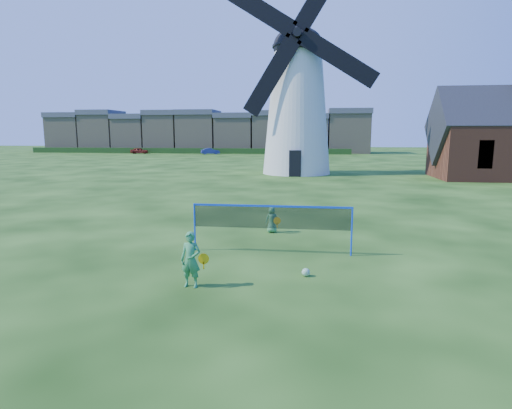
{
  "coord_description": "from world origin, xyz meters",
  "views": [
    {
      "loc": [
        1.97,
        -12.99,
        3.78
      ],
      "look_at": [
        0.2,
        0.5,
        1.5
      ],
      "focal_mm": 29.9,
      "sensor_mm": 36.0,
      "label": 1
    }
  ],
  "objects_px": {
    "windmill": "(297,102)",
    "badminton_net": "(271,218)",
    "car_left": "(139,151)",
    "play_ball": "(306,272)",
    "player_girl": "(191,260)",
    "car_right": "(210,151)",
    "player_boy": "(272,220)"
  },
  "relations": [
    {
      "from": "windmill",
      "to": "player_girl",
      "type": "distance_m",
      "value": 31.36
    },
    {
      "from": "player_girl",
      "to": "car_left",
      "type": "height_order",
      "value": "player_girl"
    },
    {
      "from": "windmill",
      "to": "badminton_net",
      "type": "distance_m",
      "value": 28.01
    },
    {
      "from": "windmill",
      "to": "car_left",
      "type": "xyz_separation_m",
      "value": [
        -30.58,
        36.03,
        -6.09
      ]
    },
    {
      "from": "windmill",
      "to": "play_ball",
      "type": "xyz_separation_m",
      "value": [
        1.37,
        -29.59,
        -6.54
      ]
    },
    {
      "from": "windmill",
      "to": "car_right",
      "type": "xyz_separation_m",
      "value": [
        -16.88,
        35.47,
        -6.09
      ]
    },
    {
      "from": "player_girl",
      "to": "player_boy",
      "type": "xyz_separation_m",
      "value": [
        1.44,
        6.14,
        -0.2
      ]
    },
    {
      "from": "player_girl",
      "to": "play_ball",
      "type": "xyz_separation_m",
      "value": [
        2.82,
        1.17,
        -0.59
      ]
    },
    {
      "from": "player_girl",
      "to": "car_right",
      "type": "height_order",
      "value": "player_girl"
    },
    {
      "from": "player_girl",
      "to": "player_boy",
      "type": "height_order",
      "value": "player_girl"
    },
    {
      "from": "play_ball",
      "to": "player_girl",
      "type": "bearing_deg",
      "value": -157.48
    },
    {
      "from": "play_ball",
      "to": "car_left",
      "type": "relative_size",
      "value": 0.07
    },
    {
      "from": "badminton_net",
      "to": "car_right",
      "type": "relative_size",
      "value": 1.49
    },
    {
      "from": "windmill",
      "to": "player_girl",
      "type": "relative_size",
      "value": 13.73
    },
    {
      "from": "windmill",
      "to": "car_right",
      "type": "distance_m",
      "value": 39.75
    },
    {
      "from": "badminton_net",
      "to": "car_right",
      "type": "distance_m",
      "value": 65.22
    },
    {
      "from": "car_left",
      "to": "car_right",
      "type": "relative_size",
      "value": 0.96
    },
    {
      "from": "badminton_net",
      "to": "windmill",
      "type": "bearing_deg",
      "value": 90.49
    },
    {
      "from": "badminton_net",
      "to": "play_ball",
      "type": "distance_m",
      "value": 2.62
    },
    {
      "from": "windmill",
      "to": "player_boy",
      "type": "height_order",
      "value": "windmill"
    },
    {
      "from": "player_boy",
      "to": "car_left",
      "type": "xyz_separation_m",
      "value": [
        -30.57,
        60.65,
        0.06
      ]
    },
    {
      "from": "badminton_net",
      "to": "car_left",
      "type": "height_order",
      "value": "badminton_net"
    },
    {
      "from": "windmill",
      "to": "car_right",
      "type": "relative_size",
      "value": 5.67
    },
    {
      "from": "windmill",
      "to": "badminton_net",
      "type": "xyz_separation_m",
      "value": [
        0.23,
        -27.46,
        -5.51
      ]
    },
    {
      "from": "player_girl",
      "to": "car_left",
      "type": "relative_size",
      "value": 0.43
    },
    {
      "from": "badminton_net",
      "to": "player_girl",
      "type": "bearing_deg",
      "value": -117.04
    },
    {
      "from": "windmill",
      "to": "car_left",
      "type": "bearing_deg",
      "value": 130.32
    },
    {
      "from": "play_ball",
      "to": "car_right",
      "type": "relative_size",
      "value": 0.06
    },
    {
      "from": "play_ball",
      "to": "car_left",
      "type": "height_order",
      "value": "car_left"
    },
    {
      "from": "play_ball",
      "to": "car_right",
      "type": "bearing_deg",
      "value": 105.66
    },
    {
      "from": "badminton_net",
      "to": "play_ball",
      "type": "xyz_separation_m",
      "value": [
        1.13,
        -2.13,
        -1.03
      ]
    },
    {
      "from": "badminton_net",
      "to": "play_ball",
      "type": "bearing_deg",
      "value": -62.02
    }
  ]
}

